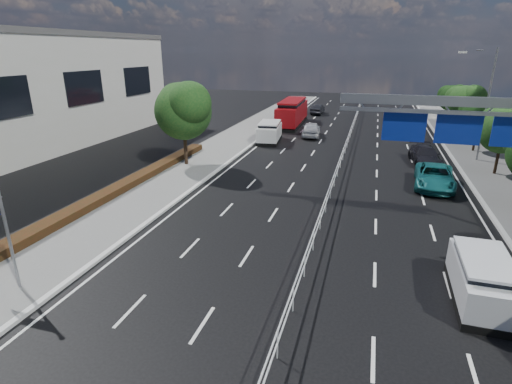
% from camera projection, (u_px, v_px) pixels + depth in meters
% --- Properties ---
extents(ground, '(160.00, 160.00, 0.00)m').
position_uv_depth(ground, '(283.00, 341.00, 12.82)').
color(ground, black).
rests_on(ground, ground).
extents(sidewalk_near, '(5.00, 140.00, 0.14)m').
position_uv_depth(sidewalk_near, '(0.00, 283.00, 15.82)').
color(sidewalk_near, slate).
rests_on(sidewalk_near, ground).
extents(kerb_near, '(0.25, 140.00, 0.15)m').
position_uv_depth(kerb_near, '(52.00, 294.00, 15.17)').
color(kerb_near, silver).
rests_on(kerb_near, ground).
extents(median_fence, '(0.05, 85.00, 1.02)m').
position_uv_depth(median_fence, '(342.00, 156.00, 32.99)').
color(median_fence, silver).
rests_on(median_fence, ground).
extents(hedge_near, '(1.00, 36.00, 0.44)m').
position_uv_depth(hedge_near, '(54.00, 222.00, 20.72)').
color(hedge_near, black).
rests_on(hedge_near, sidewalk_near).
extents(overhead_gantry, '(10.24, 0.38, 7.45)m').
position_uv_depth(overhead_gantry, '(477.00, 124.00, 18.25)').
color(overhead_gantry, gray).
rests_on(overhead_gantry, ground).
extents(streetlight_far, '(2.78, 2.40, 9.00)m').
position_uv_depth(streetlight_far, '(484.00, 98.00, 31.81)').
color(streetlight_far, gray).
rests_on(streetlight_far, ground).
extents(near_tree_back, '(4.84, 4.51, 6.69)m').
position_uv_depth(near_tree_back, '(184.00, 108.00, 30.66)').
color(near_tree_back, black).
rests_on(near_tree_back, ground).
extents(far_tree_e, '(3.63, 3.38, 5.13)m').
position_uv_depth(far_tree_e, '(505.00, 128.00, 28.53)').
color(far_tree_e, black).
rests_on(far_tree_e, ground).
extents(far_tree_f, '(3.52, 3.28, 5.02)m').
position_uv_depth(far_tree_f, '(480.00, 114.00, 35.34)').
color(far_tree_f, black).
rests_on(far_tree_f, ground).
extents(far_tree_g, '(3.96, 3.69, 5.45)m').
position_uv_depth(far_tree_g, '(465.00, 101.00, 42.03)').
color(far_tree_g, black).
rests_on(far_tree_g, ground).
extents(far_tree_h, '(3.41, 3.18, 4.91)m').
position_uv_depth(far_tree_h, '(452.00, 96.00, 48.93)').
color(far_tree_h, black).
rests_on(far_tree_h, ground).
extents(white_minivan, '(2.52, 4.88, 2.04)m').
position_uv_depth(white_minivan, '(269.00, 132.00, 40.20)').
color(white_minivan, black).
rests_on(white_minivan, ground).
extents(red_bus, '(2.74, 10.34, 3.07)m').
position_uv_depth(red_bus, '(292.00, 112.00, 49.17)').
color(red_bus, black).
rests_on(red_bus, ground).
extents(near_car_silver, '(2.31, 4.76, 1.57)m').
position_uv_depth(near_car_silver, '(311.00, 129.00, 42.83)').
color(near_car_silver, '#ABACB2').
rests_on(near_car_silver, ground).
extents(near_car_dark, '(1.60, 4.17, 1.35)m').
position_uv_depth(near_car_dark, '(318.00, 109.00, 58.01)').
color(near_car_dark, black).
rests_on(near_car_dark, ground).
extents(silver_minivan, '(1.90, 4.33, 1.79)m').
position_uv_depth(silver_minivan, '(482.00, 280.00, 14.60)').
color(silver_minivan, black).
rests_on(silver_minivan, ground).
extents(parked_car_teal, '(2.87, 5.51, 1.48)m').
position_uv_depth(parked_car_teal, '(435.00, 177.00, 26.94)').
color(parked_car_teal, '#155D61').
rests_on(parked_car_teal, ground).
extents(parked_car_dark, '(2.53, 5.07, 1.42)m').
position_uv_depth(parked_car_dark, '(425.00, 155.00, 32.47)').
color(parked_car_dark, black).
rests_on(parked_car_dark, ground).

